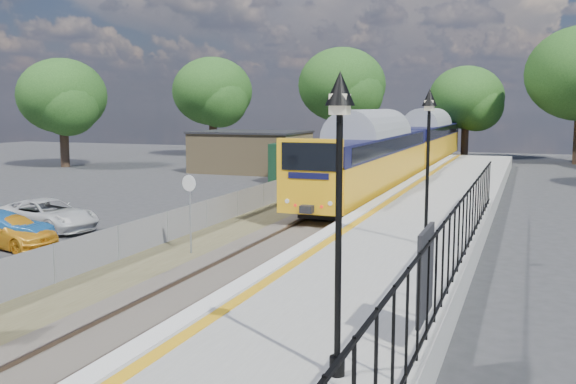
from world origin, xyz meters
The scene contains 14 objects.
ground centered at (0.00, 0.00, 0.00)m, with size 120.00×120.00×0.00m, color #2D2D30.
track_bed centered at (-0.47, 9.67, 0.09)m, with size 5.90×80.00×0.29m.
platform centered at (4.20, 8.00, 0.45)m, with size 5.00×70.00×0.90m, color gray.
platform_edge centered at (2.14, 8.00, 0.90)m, with size 0.90×70.00×0.01m.
victorian_lamp_south centered at (5.50, -4.00, 4.30)m, with size 0.44×0.44×4.60m.
victorian_lamp_north centered at (5.30, 6.00, 4.30)m, with size 0.44×0.44×4.60m.
palisade_fence centered at (6.55, 2.24, 1.84)m, with size 0.12×26.00×2.00m.
wire_fence centered at (-4.20, 12.00, 0.60)m, with size 0.06×52.00×1.20m.
outbuilding centered at (-10.91, 31.21, 1.52)m, with size 10.80×10.10×3.12m.
tree_line centered at (1.40, 42.00, 6.61)m, with size 56.80×43.80×11.88m.
train centered at (0.00, 31.14, 2.34)m, with size 2.82×40.83×3.51m.
speed_sign centered at (-2.50, 5.66, 1.85)m, with size 0.55×0.14×2.73m.
car_yellow centered at (-9.06, 4.47, 0.57)m, with size 1.59×3.90×1.13m, color orange.
car_white centered at (-10.05, 7.40, 0.63)m, with size 2.10×4.56×1.27m, color silver.
Camera 1 is at (8.12, -13.02, 4.99)m, focal length 40.00 mm.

